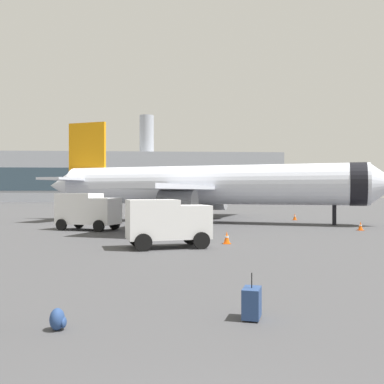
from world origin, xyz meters
TOP-DOWN VIEW (x-y plane):
  - airplane_at_gate at (3.77, 38.83)m, footprint 34.33×31.47m
  - service_truck at (-6.19, 30.73)m, footprint 5.28×4.03m
  - cargo_van at (0.02, 19.53)m, footprint 4.73×3.12m
  - safety_cone_near at (2.95, 49.89)m, footprint 0.44×0.44m
  - safety_cone_mid at (13.68, 41.44)m, footprint 0.44×0.44m
  - safety_cone_far at (3.48, 21.06)m, footprint 0.44×0.44m
  - safety_cone_outer at (15.12, 29.06)m, footprint 0.44×0.44m
  - rolling_suitcase at (1.96, 6.33)m, footprint 0.59×0.74m
  - traveller_backpack at (-2.42, 5.78)m, footprint 0.36×0.40m
  - terminal_building at (-7.48, 131.46)m, footprint 85.40×17.94m

SIDE VIEW (x-z plane):
  - traveller_backpack at x=-2.42m, z-range -0.01..0.47m
  - safety_cone_near at x=2.95m, z-range -0.01..0.59m
  - safety_cone_outer at x=15.12m, z-range -0.01..0.69m
  - safety_cone_far at x=3.48m, z-range -0.01..0.71m
  - safety_cone_mid at x=13.68m, z-range -0.01..0.73m
  - rolling_suitcase at x=1.96m, z-range -0.16..0.94m
  - cargo_van at x=0.02m, z-range 0.15..2.75m
  - service_truck at x=-6.19m, z-range 0.16..3.05m
  - airplane_at_gate at x=3.77m, z-range -1.59..8.91m
  - terminal_building at x=-7.48m, z-range -5.87..20.86m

